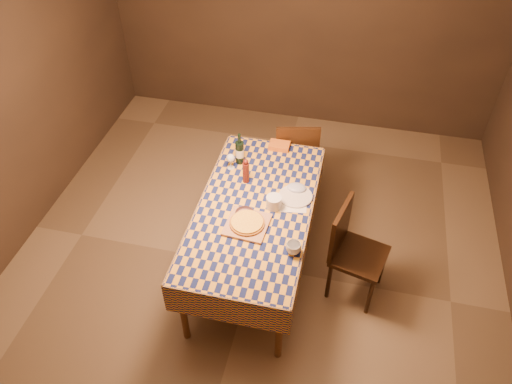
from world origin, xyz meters
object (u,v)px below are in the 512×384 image
white_plate (295,196)px  chair_right (351,247)px  dining_table (255,214)px  cutting_board (247,225)px  chair_far (296,154)px  pizza (247,222)px  bowl (245,214)px  wine_bottle (240,152)px

white_plate → chair_right: size_ratio=0.31×
dining_table → cutting_board: 0.23m
white_plate → chair_far: size_ratio=0.31×
chair_right → dining_table: bearing=177.8°
pizza → bowl: size_ratio=2.17×
white_plate → chair_right: (0.52, -0.23, -0.26)m
cutting_board → chair_right: 0.90m
pizza → chair_right: bearing=12.1°
dining_table → white_plate: (0.31, 0.20, 0.08)m
white_plate → dining_table: bearing=-146.9°
cutting_board → pizza: bearing=0.0°
pizza → dining_table: bearing=86.5°
cutting_board → bowl: 0.10m
pizza → wine_bottle: wine_bottle is taller
pizza → wine_bottle: 0.80m
cutting_board → chair_right: chair_right is taller
chair_far → chair_right: bearing=-59.6°
cutting_board → chair_right: (0.84, 0.18, -0.26)m
cutting_board → bowl: size_ratio=2.14×
wine_bottle → bowl: bearing=-72.6°
bowl → chair_right: size_ratio=0.17×
pizza → bowl: 0.10m
white_plate → chair_right: bearing=-24.0°
dining_table → pizza: (-0.01, -0.21, 0.11)m
wine_bottle → chair_right: (1.09, -0.57, -0.36)m
bowl → chair_far: size_ratio=0.17×
white_plate → chair_far: bearing=98.5°
bowl → chair_right: (0.88, 0.09, -0.27)m
cutting_board → bowl: bearing=114.8°
wine_bottle → white_plate: size_ratio=1.09×
cutting_board → white_plate: size_ratio=1.15×
dining_table → chair_far: chair_far is taller
pizza → chair_far: size_ratio=0.36×
wine_bottle → white_plate: wine_bottle is taller
pizza → chair_far: chair_far is taller
pizza → chair_right: 0.90m
cutting_board → pizza: 0.02m
cutting_board → wine_bottle: bearing=108.3°
dining_table → white_plate: bearing=33.1°
wine_bottle → chair_right: bearing=-27.8°
dining_table → chair_right: size_ratio=1.98×
cutting_board → bowl: (-0.04, 0.09, 0.01)m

